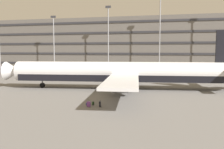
% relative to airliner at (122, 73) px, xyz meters
% --- Properties ---
extents(ground_plane, '(600.00, 600.00, 0.00)m').
position_rel_airliner_xyz_m(ground_plane, '(-3.17, 0.53, -2.85)').
color(ground_plane, slate).
extents(terminal_structure, '(170.53, 16.05, 18.83)m').
position_rel_airliner_xyz_m(terminal_structure, '(-3.17, 51.13, 6.56)').
color(terminal_structure, '#605B56').
rests_on(terminal_structure, ground_plane).
extents(airliner, '(43.58, 35.54, 10.20)m').
position_rel_airliner_xyz_m(airliner, '(0.00, 0.00, 0.00)').
color(airliner, silver).
rests_on(airliner, ground_plane).
extents(light_mast_left, '(1.80, 0.50, 18.93)m').
position_rel_airliner_xyz_m(light_mast_left, '(-32.04, 37.06, 8.25)').
color(light_mast_left, gray).
rests_on(light_mast_left, ground_plane).
extents(light_mast_center_left, '(1.80, 0.50, 21.52)m').
position_rel_airliner_xyz_m(light_mast_center_left, '(-12.07, 37.06, 9.60)').
color(light_mast_center_left, gray).
rests_on(light_mast_center_left, ground_plane).
extents(light_mast_center_right, '(1.80, 0.50, 24.53)m').
position_rel_airliner_xyz_m(light_mast_center_right, '(4.88, 37.06, 11.14)').
color(light_mast_center_right, gray).
rests_on(light_mast_center_right, ground_plane).
extents(suitcase_black, '(0.34, 0.46, 0.82)m').
position_rel_airliner_xyz_m(suitcase_black, '(-0.07, -13.94, -2.48)').
color(suitcase_black, black).
rests_on(suitcase_black, ground_plane).
extents(suitcase_silver, '(0.43, 0.29, 0.86)m').
position_rel_airliner_xyz_m(suitcase_silver, '(-1.39, -14.24, -2.49)').
color(suitcase_silver, '#72388C').
rests_on(suitcase_silver, ground_plane).
extents(backpack_purple, '(0.29, 0.36, 0.54)m').
position_rel_airliner_xyz_m(backpack_purple, '(-1.19, -13.23, -2.62)').
color(backpack_purple, '#264C26').
rests_on(backpack_purple, ground_plane).
extents(backpack_scuffed, '(0.36, 0.31, 0.47)m').
position_rel_airliner_xyz_m(backpack_scuffed, '(-1.81, -13.68, -2.65)').
color(backpack_scuffed, navy).
rests_on(backpack_scuffed, ground_plane).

